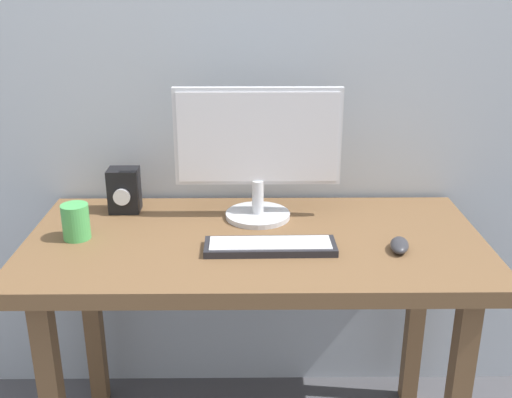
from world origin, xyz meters
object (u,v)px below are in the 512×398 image
at_px(coffee_mug, 76,222).
at_px(keyboard_primary, 270,246).
at_px(audio_controller, 124,190).
at_px(desk, 255,266).
at_px(monitor, 258,149).
at_px(mouse, 399,245).

bearing_deg(coffee_mug, keyboard_primary, -8.74).
bearing_deg(audio_controller, keyboard_primary, -33.06).
distance_m(desk, monitor, 0.35).
xyz_separation_m(desk, audio_controller, (-0.42, 0.21, 0.16)).
bearing_deg(coffee_mug, mouse, -5.71).
bearing_deg(keyboard_primary, mouse, -0.94).
distance_m(desk, mouse, 0.42).
relative_size(keyboard_primary, mouse, 3.71).
bearing_deg(keyboard_primary, coffee_mug, 171.26).
relative_size(desk, mouse, 13.45).
xyz_separation_m(keyboard_primary, mouse, (0.36, -0.01, 0.00)).
height_order(monitor, coffee_mug, monitor).
bearing_deg(coffee_mug, audio_controller, 64.97).
height_order(keyboard_primary, coffee_mug, coffee_mug).
bearing_deg(desk, keyboard_primary, -63.69).
height_order(keyboard_primary, mouse, mouse).
height_order(desk, monitor, monitor).
relative_size(mouse, audio_controller, 0.70).
bearing_deg(mouse, coffee_mug, -172.99).
relative_size(desk, coffee_mug, 12.80).
relative_size(desk, audio_controller, 9.39).
relative_size(desk, monitor, 2.63).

